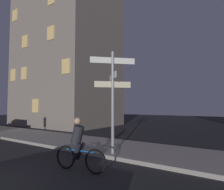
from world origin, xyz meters
TOP-DOWN VIEW (x-y plane):
  - sidewalk_kerb at (0.00, 6.12)m, footprint 40.00×3.24m
  - signpost at (1.13, 4.85)m, footprint 1.29×1.29m
  - cyclist at (1.15, 2.95)m, footprint 1.81×0.37m
  - building_left_block at (-10.06, 12.79)m, footprint 9.69×7.44m

SIDE VIEW (x-z plane):
  - sidewalk_kerb at x=0.00m, z-range 0.00..0.14m
  - cyclist at x=1.15m, z-range -0.06..1.55m
  - signpost at x=1.13m, z-range 0.56..4.53m
  - building_left_block at x=-10.06m, z-range 0.00..18.64m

